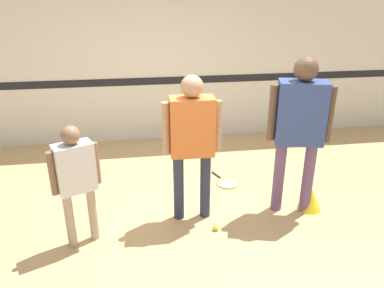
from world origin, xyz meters
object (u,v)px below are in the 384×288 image
Objects in this scene: racket_spare_on_floor at (227,183)px; training_cone at (310,198)px; person_instructor at (192,134)px; tennis_ball_by_spare_racket at (204,174)px; person_student_right at (300,121)px; tennis_ball_near_instructor at (216,228)px; person_student_left at (76,174)px.

training_cone reaches higher than racket_spare_on_floor.
person_instructor is 5.82× the size of training_cone.
tennis_ball_by_spare_racket is at bearing 72.72° from person_instructor.
racket_spare_on_floor is 0.37m from tennis_ball_by_spare_racket.
person_instructor is 25.13× the size of tennis_ball_by_spare_racket.
tennis_ball_near_instructor is at bearing 30.93° from person_student_right.
training_cone reaches higher than tennis_ball_near_instructor.
person_student_left reaches higher than tennis_ball_near_instructor.
person_instructor is 1.67m from training_cone.
tennis_ball_by_spare_racket is at bearing 137.21° from training_cone.
racket_spare_on_floor is at bearing 51.55° from person_instructor.
tennis_ball_by_spare_racket is (-0.86, 1.00, -1.09)m from person_student_right.
person_student_left reaches higher than racket_spare_on_floor.
racket_spare_on_floor is at bearing -43.74° from tennis_ball_by_spare_racket.
person_student_right is (1.18, -0.03, 0.10)m from person_instructor.
person_student_left is 2.19m from racket_spare_on_floor.
training_cone is (0.24, -0.02, -0.98)m from person_student_right.
tennis_ball_near_instructor is (-0.37, -1.02, 0.02)m from racket_spare_on_floor.
racket_spare_on_floor is at bearing 137.53° from training_cone.
person_student_left is at bearing 179.58° from tennis_ball_near_instructor.
tennis_ball_near_instructor is at bearing -94.71° from tennis_ball_by_spare_racket.
racket_spare_on_floor is 1.09m from tennis_ball_near_instructor.
person_student_right is 1.48m from tennis_ball_near_instructor.
person_student_left is 2.40m from person_student_right.
person_student_right is 3.24× the size of racket_spare_on_floor.
person_student_left is at bearing -164.73° from person_instructor.
person_student_right is 1.71m from tennis_ball_by_spare_racket.
person_student_right reaches higher than person_instructor.
racket_spare_on_floor is at bearing 5.74° from person_student_left.
person_instructor is 1.24m from person_student_left.
training_cone is (1.10, -1.01, 0.11)m from tennis_ball_by_spare_racket.
person_student_right reaches higher than tennis_ball_by_spare_racket.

